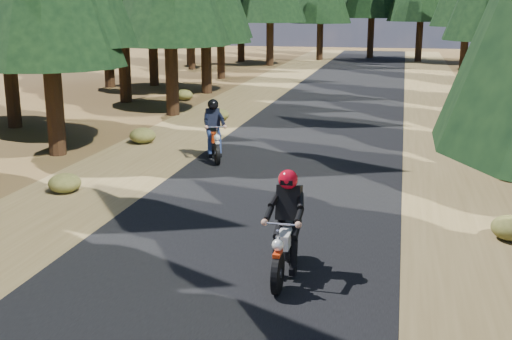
{
  "coord_description": "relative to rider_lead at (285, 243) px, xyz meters",
  "views": [
    {
      "loc": [
        2.85,
        -11.04,
        4.41
      ],
      "look_at": [
        0.0,
        1.5,
        1.1
      ],
      "focal_mm": 45.0,
      "sensor_mm": 36.0,
      "label": 1
    }
  ],
  "objects": [
    {
      "name": "shoulder_l",
      "position": [
        -5.72,
        6.25,
        -0.6
      ],
      "size": [
        3.2,
        100.0,
        0.01
      ],
      "primitive_type": "cube",
      "color": "brown",
      "rests_on": "ground"
    },
    {
      "name": "road",
      "position": [
        -1.12,
        6.25,
        -0.6
      ],
      "size": [
        6.0,
        100.0,
        0.01
      ],
      "primitive_type": "cube",
      "color": "black",
      "rests_on": "ground"
    },
    {
      "name": "shoulder_r",
      "position": [
        3.48,
        6.25,
        -0.6
      ],
      "size": [
        3.2,
        100.0,
        0.01
      ],
      "primitive_type": "cube",
      "color": "brown",
      "rests_on": "ground"
    },
    {
      "name": "rider_follow",
      "position": [
        -3.52,
        7.81,
        -0.01
      ],
      "size": [
        1.33,
        2.05,
        1.77
      ],
      "rotation": [
        0.0,
        0.0,
        3.55
      ],
      "color": "maroon",
      "rests_on": "road"
    },
    {
      "name": "understory_shrubs",
      "position": [
        -0.11,
        9.03,
        -0.36
      ],
      "size": [
        16.1,
        31.43,
        0.55
      ],
      "color": "#474C1E",
      "rests_on": "ground"
    },
    {
      "name": "rider_lead",
      "position": [
        0.0,
        0.0,
        0.0
      ],
      "size": [
        0.61,
        2.02,
        1.8
      ],
      "rotation": [
        0.0,
        0.0,
        3.14
      ],
      "color": "silver",
      "rests_on": "road"
    },
    {
      "name": "ground",
      "position": [
        -1.12,
        1.25,
        -0.61
      ],
      "size": [
        120.0,
        120.0,
        0.0
      ],
      "primitive_type": "plane",
      "color": "#4B331A",
      "rests_on": "ground"
    }
  ]
}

